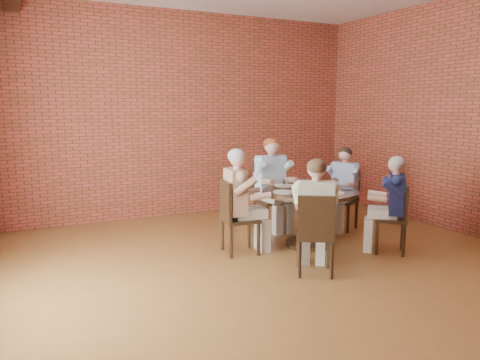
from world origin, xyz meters
name	(u,v)px	position (x,y,z in m)	size (l,w,h in m)	color
floor	(291,280)	(0.00, 0.00, 0.00)	(7.00, 7.00, 0.00)	brown
wall_back	(179,115)	(0.00, 3.50, 1.70)	(7.00, 7.00, 0.00)	#95392B
dining_table	(310,207)	(0.89, 0.95, 0.53)	(1.26, 1.26, 0.75)	black
chair_a	(345,197)	(1.90, 1.47, 0.48)	(0.51, 0.51, 0.88)	black
diner_a	(343,189)	(1.83, 1.44, 0.62)	(0.47, 0.58, 1.23)	#375490
chair_b	(269,194)	(0.89, 2.01, 0.52)	(0.45, 0.45, 0.96)	black
diner_b	(272,184)	(0.89, 1.92, 0.69)	(0.55, 0.68, 1.38)	#9CB7C7
chair_c	(234,214)	(-0.15, 1.10, 0.51)	(0.47, 0.47, 0.93)	black
diner_c	(240,202)	(-0.07, 1.09, 0.66)	(0.52, 0.64, 1.32)	brown
chair_d	(315,232)	(0.29, -0.01, 0.50)	(0.55, 0.55, 0.91)	black
diner_d	(315,217)	(0.33, 0.06, 0.64)	(0.50, 0.61, 1.28)	#CBAE9F
chair_e	(397,215)	(1.69, 0.21, 0.48)	(0.53, 0.53, 0.88)	black
diner_e	(391,205)	(1.64, 0.26, 0.61)	(0.46, 0.57, 1.23)	#15193D
plate_a	(323,185)	(1.25, 1.15, 0.76)	(0.26, 0.26, 0.01)	white
plate_b	(284,185)	(0.75, 1.39, 0.76)	(0.26, 0.26, 0.01)	white
plate_c	(283,192)	(0.48, 0.96, 0.76)	(0.26, 0.26, 0.01)	white
plate_d	(335,193)	(1.01, 0.59, 0.76)	(0.26, 0.26, 0.01)	white
glass_a	(333,183)	(1.25, 0.93, 0.82)	(0.07, 0.07, 0.14)	white
glass_b	(305,183)	(0.92, 1.11, 0.82)	(0.07, 0.07, 0.14)	white
glass_c	(286,182)	(0.73, 1.30, 0.82)	(0.07, 0.07, 0.14)	white
glass_d	(302,185)	(0.78, 0.98, 0.82)	(0.07, 0.07, 0.14)	white
glass_e	(296,189)	(0.57, 0.81, 0.82)	(0.07, 0.07, 0.14)	white
glass_f	(309,190)	(0.65, 0.65, 0.82)	(0.07, 0.07, 0.14)	white
glass_g	(324,187)	(0.97, 0.75, 0.82)	(0.07, 0.07, 0.14)	white
glass_h	(336,184)	(1.23, 0.85, 0.82)	(0.07, 0.07, 0.14)	white
smartphone	(346,189)	(1.35, 0.78, 0.75)	(0.07, 0.14, 0.01)	black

